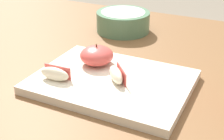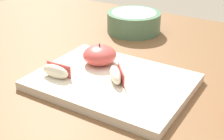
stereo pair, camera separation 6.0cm
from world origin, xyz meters
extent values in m
cube|color=brown|center=(0.00, 0.00, 0.75)|extent=(1.44, 0.99, 0.03)
cube|color=brown|center=(-0.66, 0.43, 0.37)|extent=(0.06, 0.06, 0.74)
cube|color=beige|center=(0.08, -0.10, 0.78)|extent=(0.34, 0.26, 0.02)
ellipsoid|color=#D14C47|center=(0.01, -0.05, 0.81)|extent=(0.08, 0.08, 0.05)
cylinder|color=#4C3319|center=(0.01, -0.05, 0.83)|extent=(0.00, 0.00, 0.01)
ellipsoid|color=#F4EACC|center=(-0.03, -0.16, 0.80)|extent=(0.07, 0.03, 0.03)
cube|color=#D14C47|center=(-0.03, -0.15, 0.80)|extent=(0.07, 0.01, 0.03)
ellipsoid|color=#F4EACC|center=(0.09, -0.11, 0.80)|extent=(0.06, 0.07, 0.03)
cube|color=#D14C47|center=(0.10, -0.10, 0.80)|extent=(0.05, 0.05, 0.03)
cylinder|color=#4C7556|center=(-0.05, 0.24, 0.80)|extent=(0.17, 0.17, 0.06)
cylinder|color=white|center=(-0.05, 0.24, 0.80)|extent=(0.14, 0.14, 0.05)
camera|label=1|loc=(0.36, -0.66, 1.12)|focal=50.74mm
camera|label=2|loc=(0.41, -0.63, 1.12)|focal=50.74mm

